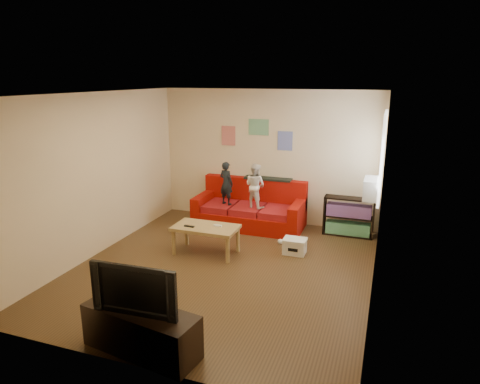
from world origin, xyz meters
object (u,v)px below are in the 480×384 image
(child_a, at_px, (226,183))
(coffee_table, at_px, (206,230))
(file_box, at_px, (295,246))
(bookshelf, at_px, (348,219))
(television, at_px, (138,287))
(child_b, at_px, (255,186))
(sofa, at_px, (250,210))
(tv_stand, at_px, (141,331))

(child_a, bearing_deg, coffee_table, 116.81)
(file_box, bearing_deg, coffee_table, -161.28)
(child_a, distance_m, file_box, 2.02)
(bookshelf, bearing_deg, television, -111.82)
(coffee_table, relative_size, bookshelf, 1.17)
(coffee_table, distance_m, bookshelf, 2.78)
(child_b, bearing_deg, television, 111.07)
(child_a, bearing_deg, bookshelf, -153.93)
(child_a, relative_size, coffee_table, 0.80)
(child_a, distance_m, coffee_table, 1.52)
(child_b, height_order, file_box, child_b)
(sofa, distance_m, bookshelf, 1.93)
(sofa, bearing_deg, child_b, -49.63)
(sofa, height_order, television, television)
(tv_stand, bearing_deg, television, -171.27)
(child_b, distance_m, television, 4.15)
(sofa, relative_size, child_a, 2.49)
(child_b, bearing_deg, coffee_table, 94.54)
(bookshelf, bearing_deg, coffee_table, -142.33)
(child_a, relative_size, bookshelf, 0.93)
(coffee_table, bearing_deg, bookshelf, 37.67)
(child_a, height_order, coffee_table, child_a)
(file_box, bearing_deg, tv_stand, -107.40)
(sofa, xyz_separation_m, file_box, (1.16, -1.12, -0.18))
(sofa, bearing_deg, file_box, -43.92)
(bookshelf, distance_m, file_box, 1.45)
(bookshelf, bearing_deg, file_box, -122.23)
(coffee_table, bearing_deg, child_b, 73.61)
(bookshelf, bearing_deg, child_a, -173.61)
(television, bearing_deg, child_b, 87.76)
(television, bearing_deg, child_a, 95.98)
(child_a, distance_m, bookshelf, 2.46)
(sofa, bearing_deg, television, -87.91)
(sofa, relative_size, coffee_table, 1.98)
(child_b, bearing_deg, child_a, 20.93)
(bookshelf, height_order, tv_stand, bookshelf)
(sofa, relative_size, bookshelf, 2.32)
(coffee_table, height_order, file_box, coffee_table)
(child_b, distance_m, coffee_table, 1.56)
(child_b, xyz_separation_m, file_box, (1.01, -0.95, -0.75))
(sofa, relative_size, tv_stand, 1.62)
(child_a, xyz_separation_m, television, (0.61, -4.15, -0.10))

